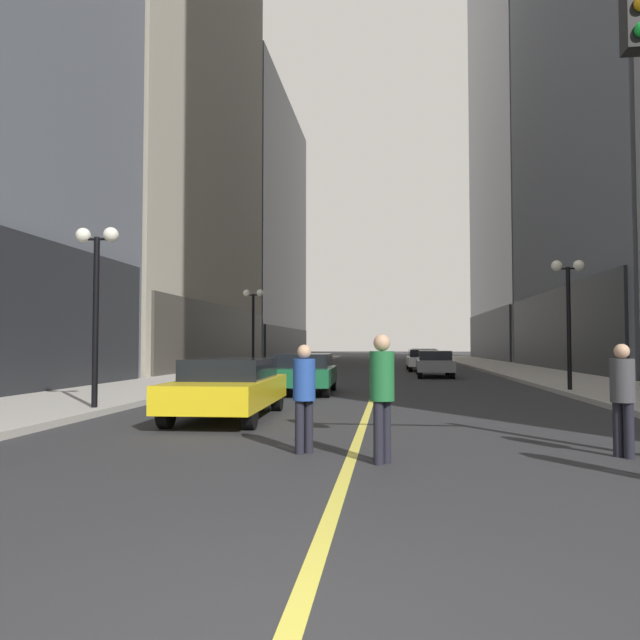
# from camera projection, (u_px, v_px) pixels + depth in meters

# --- Properties ---
(ground_plane) EXTENTS (200.00, 200.00, 0.00)m
(ground_plane) POSITION_uv_depth(u_px,v_px,m) (383.00, 370.00, 37.82)
(ground_plane) COLOR #2D2D30
(sidewalk_left) EXTENTS (4.50, 78.00, 0.15)m
(sidewalk_left) POSITION_uv_depth(u_px,v_px,m) (257.00, 368.00, 38.81)
(sidewalk_left) COLOR #ADA8A0
(sidewalk_left) RESTS_ON ground
(sidewalk_right) EXTENTS (4.50, 78.00, 0.15)m
(sidewalk_right) POSITION_uv_depth(u_px,v_px,m) (515.00, 369.00, 36.83)
(sidewalk_right) COLOR #ADA8A0
(sidewalk_right) RESTS_ON ground
(lane_centre_stripe) EXTENTS (0.16, 70.00, 0.01)m
(lane_centre_stripe) POSITION_uv_depth(u_px,v_px,m) (383.00, 370.00, 37.82)
(lane_centre_stripe) COLOR #E5D64C
(lane_centre_stripe) RESTS_ON ground
(building_left_mid) EXTENTS (10.86, 24.00, 34.59)m
(building_left_mid) POSITION_uv_depth(u_px,v_px,m) (146.00, 114.00, 39.94)
(building_left_mid) COLOR #B7AD99
(building_left_mid) RESTS_ON ground
(building_left_far) EXTENTS (12.53, 26.00, 28.52)m
(building_left_far) POSITION_uv_depth(u_px,v_px,m) (234.00, 231.00, 65.21)
(building_left_far) COLOR #4C515B
(building_left_far) RESTS_ON ground
(building_right_far) EXTENTS (12.79, 26.00, 62.91)m
(building_right_far) POSITION_uv_depth(u_px,v_px,m) (546.00, 61.00, 61.89)
(building_right_far) COLOR slate
(building_right_far) RESTS_ON ground
(car_yellow) EXTENTS (2.03, 4.66, 1.32)m
(car_yellow) POSITION_uv_depth(u_px,v_px,m) (229.00, 386.00, 13.10)
(car_yellow) COLOR yellow
(car_yellow) RESTS_ON ground
(car_green) EXTENTS (2.06, 4.13, 1.32)m
(car_green) POSITION_uv_depth(u_px,v_px,m) (304.00, 372.00, 19.75)
(car_green) COLOR #196038
(car_green) RESTS_ON ground
(car_grey) EXTENTS (1.86, 4.72, 1.32)m
(car_grey) POSITION_uv_depth(u_px,v_px,m) (434.00, 363.00, 29.76)
(car_grey) COLOR slate
(car_grey) RESTS_ON ground
(car_white) EXTENTS (1.93, 4.55, 1.32)m
(car_white) POSITION_uv_depth(u_px,v_px,m) (423.00, 359.00, 36.57)
(car_white) COLOR silver
(car_white) RESTS_ON ground
(car_red) EXTENTS (1.96, 4.51, 1.32)m
(car_red) POSITION_uv_depth(u_px,v_px,m) (423.00, 357.00, 43.64)
(car_red) COLOR #B21919
(car_red) RESTS_ON ground
(pedestrian_in_blue_hoodie) EXTENTS (0.48, 0.48, 1.63)m
(pedestrian_in_blue_hoodie) POSITION_uv_depth(u_px,v_px,m) (304.00, 390.00, 8.91)
(pedestrian_in_blue_hoodie) COLOR black
(pedestrian_in_blue_hoodie) RESTS_ON ground
(pedestrian_with_orange_bag) EXTENTS (0.48, 0.48, 1.64)m
(pedestrian_with_orange_bag) POSITION_uv_depth(u_px,v_px,m) (623.00, 391.00, 8.56)
(pedestrian_with_orange_bag) COLOR black
(pedestrian_with_orange_bag) RESTS_ON ground
(pedestrian_in_green_parka) EXTENTS (0.48, 0.48, 1.78)m
(pedestrian_in_green_parka) POSITION_uv_depth(u_px,v_px,m) (382.00, 388.00, 8.13)
(pedestrian_in_green_parka) COLOR black
(pedestrian_in_green_parka) RESTS_ON ground
(street_lamp_left_near) EXTENTS (1.06, 0.36, 4.43)m
(street_lamp_left_near) POSITION_uv_depth(u_px,v_px,m) (96.00, 276.00, 14.07)
(street_lamp_left_near) COLOR black
(street_lamp_left_near) RESTS_ON ground
(street_lamp_left_far) EXTENTS (1.06, 0.36, 4.43)m
(street_lamp_left_far) POSITION_uv_depth(u_px,v_px,m) (253.00, 313.00, 30.00)
(street_lamp_left_far) COLOR black
(street_lamp_left_far) RESTS_ON ground
(street_lamp_right_mid) EXTENTS (1.06, 0.36, 4.43)m
(street_lamp_right_mid) POSITION_uv_depth(u_px,v_px,m) (568.00, 295.00, 19.54)
(street_lamp_right_mid) COLOR black
(street_lamp_right_mid) RESTS_ON ground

